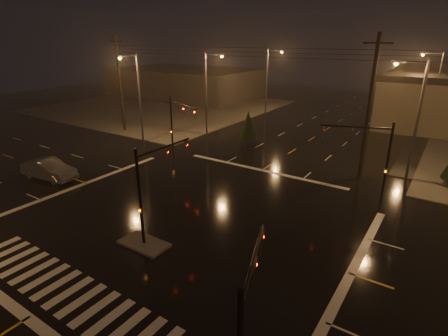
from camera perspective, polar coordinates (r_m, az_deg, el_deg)
The scene contains 19 objects.
ground at distance 24.29m, azimuth -6.08°, elevation -8.06°, with size 140.00×140.00×0.00m, color black.
sidewalk_nw at distance 64.78m, azimuth -9.88°, elevation 9.93°, with size 36.00×36.00×0.12m, color #4C4A44.
median_island at distance 21.77m, azimuth -12.91°, elevation -11.93°, with size 3.00×1.60×0.15m, color #4C4A44.
crosswalk at distance 19.44m, azimuth -24.02°, elevation -18.03°, with size 15.00×2.60×0.01m, color beige.
stop_bar_near at distance 18.78m, azimuth -29.39°, elevation -20.57°, with size 16.00×0.50×0.01m, color beige.
stop_bar_far at distance 32.69m, azimuth 6.21°, elevation -0.35°, with size 16.00×0.50×0.01m, color beige.
commercial_block at distance 76.54m, azimuth -6.55°, elevation 13.75°, with size 30.00×18.00×5.60m, color #3F3B38.
signal_mast_median at distance 20.66m, azimuth -11.87°, elevation -2.17°, with size 0.25×4.59×6.00m.
signal_mast_ne at distance 27.86m, azimuth 23.22°, elevation 2.59°, with size 4.84×1.86×6.00m.
signal_mast_nw at distance 36.09m, azimuth -7.80°, elevation 7.85°, with size 4.84×1.86×6.00m.
streetlight_1 at distance 42.83m, azimuth -2.62°, elevation 12.71°, with size 2.77×0.32×10.00m.
streetlight_2 at distance 56.45m, azimuth 7.29°, elevation 14.44°, with size 2.77×0.32×10.00m.
streetlight_3 at distance 32.88m, azimuth 28.66°, elevation 7.91°, with size 2.77×0.32×10.00m.
streetlight_4 at distance 52.65m, azimuth 31.12°, elevation 11.33°, with size 2.77×0.32×10.00m.
streetlight_5 at distance 40.96m, azimuth -13.98°, elevation 11.80°, with size 0.32×2.77×10.00m.
utility_pole_0 at distance 47.24m, azimuth -16.58°, elevation 13.04°, with size 2.20×0.32×12.00m.
utility_pole_1 at distance 31.30m, azimuth 22.56°, elevation 8.94°, with size 2.20×0.32×12.00m.
conifer_3 at distance 39.74m, azimuth 3.95°, elevation 6.98°, with size 2.08×2.08×3.95m.
car_crossing at distance 33.90m, azimuth -26.68°, elevation -0.19°, with size 1.82×5.23×1.72m, color #525359.
Camera 1 is at (13.86, -16.27, 11.54)m, focal length 28.00 mm.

